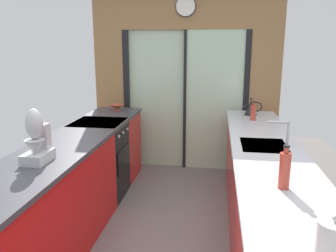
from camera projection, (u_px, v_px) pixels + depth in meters
ground_plane at (167, 228)px, 3.47m from camera, size 5.04×7.60×0.02m
back_wall_unit at (185, 65)px, 4.85m from camera, size 2.64×0.12×2.70m
left_counter_run at (58, 199)px, 3.04m from camera, size 0.62×3.80×0.92m
right_counter_run at (266, 204)px, 2.95m from camera, size 0.62×3.80×0.92m
sink_faucet at (284, 129)px, 3.03m from camera, size 0.19×0.02×0.23m
oven_range at (100, 160)px, 4.12m from camera, size 0.60×0.60×0.92m
mixing_bowl at (117, 107)px, 4.67m from camera, size 0.19×0.19×0.08m
stand_mixer at (37, 142)px, 2.61m from camera, size 0.17×0.27×0.42m
kettle at (251, 107)px, 4.37m from camera, size 0.25×0.16×0.22m
soap_bottle_near at (285, 170)px, 2.13m from camera, size 0.07×0.07×0.28m
soap_bottle_far at (253, 112)px, 4.07m from camera, size 0.06×0.06×0.23m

